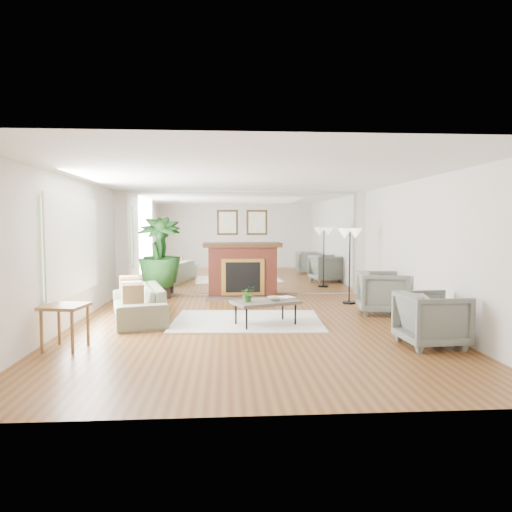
{
  "coord_description": "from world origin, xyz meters",
  "views": [
    {
      "loc": [
        -0.39,
        -7.44,
        1.71
      ],
      "look_at": [
        0.14,
        0.6,
        1.15
      ],
      "focal_mm": 32.0,
      "sensor_mm": 36.0,
      "label": 1
    }
  ],
  "objects": [
    {
      "name": "ground",
      "position": [
        0.0,
        0.0,
        0.0
      ],
      "size": [
        7.0,
        7.0,
        0.0
      ],
      "primitive_type": "plane",
      "color": "brown",
      "rests_on": "ground"
    },
    {
      "name": "wall_left",
      "position": [
        -2.99,
        0.0,
        1.25
      ],
      "size": [
        0.02,
        7.0,
        2.5
      ],
      "primitive_type": "cube",
      "color": "silver",
      "rests_on": "ground"
    },
    {
      "name": "wall_right",
      "position": [
        2.99,
        0.0,
        1.25
      ],
      "size": [
        0.02,
        7.0,
        2.5
      ],
      "primitive_type": "cube",
      "color": "silver",
      "rests_on": "ground"
    },
    {
      "name": "wall_back",
      "position": [
        0.0,
        3.49,
        1.25
      ],
      "size": [
        6.0,
        0.02,
        2.5
      ],
      "primitive_type": "cube",
      "color": "silver",
      "rests_on": "ground"
    },
    {
      "name": "mirror_panel",
      "position": [
        0.0,
        3.47,
        1.25
      ],
      "size": [
        5.4,
        0.04,
        2.4
      ],
      "primitive_type": "cube",
      "color": "silver",
      "rests_on": "wall_back"
    },
    {
      "name": "window_panel",
      "position": [
        -2.96,
        0.4,
        1.35
      ],
      "size": [
        0.04,
        2.4,
        1.5
      ],
      "primitive_type": "cube",
      "color": "#B2E09E",
      "rests_on": "wall_left"
    },
    {
      "name": "fireplace",
      "position": [
        0.0,
        3.26,
        0.66
      ],
      "size": [
        1.85,
        0.83,
        2.05
      ],
      "color": "brown",
      "rests_on": "ground"
    },
    {
      "name": "area_rug",
      "position": [
        -0.03,
        0.45,
        0.01
      ],
      "size": [
        2.67,
        1.98,
        0.03
      ],
      "primitive_type": "cube",
      "rotation": [
        0.0,
        0.0,
        -0.06
      ],
      "color": "white",
      "rests_on": "ground"
    },
    {
      "name": "coffee_table",
      "position": [
        0.27,
        0.11,
        0.39
      ],
      "size": [
        1.23,
        0.97,
        0.43
      ],
      "rotation": [
        0.0,
        0.0,
        0.37
      ],
      "color": "#574C44",
      "rests_on": "ground"
    },
    {
      "name": "sofa",
      "position": [
        -1.97,
        0.75,
        0.3
      ],
      "size": [
        1.32,
        2.22,
        0.61
      ],
      "primitive_type": "imported",
      "rotation": [
        0.0,
        0.0,
        -1.31
      ],
      "color": "#6C715A",
      "rests_on": "ground"
    },
    {
      "name": "armchair_back",
      "position": [
        2.6,
        1.03,
        0.4
      ],
      "size": [
        1.02,
        1.0,
        0.81
      ],
      "primitive_type": "imported",
      "rotation": [
        0.0,
        0.0,
        1.4
      ],
      "color": "slate",
      "rests_on": "ground"
    },
    {
      "name": "armchair_front",
      "position": [
        2.48,
        -1.32,
        0.38
      ],
      "size": [
        0.88,
        0.86,
        0.76
      ],
      "primitive_type": "imported",
      "rotation": [
        0.0,
        0.0,
        1.62
      ],
      "color": "slate",
      "rests_on": "ground"
    },
    {
      "name": "side_table",
      "position": [
        -2.59,
        -1.14,
        0.51
      ],
      "size": [
        0.63,
        0.63,
        0.61
      ],
      "rotation": [
        0.0,
        0.0,
        -0.18
      ],
      "color": "olive",
      "rests_on": "ground"
    },
    {
      "name": "potted_ficus",
      "position": [
        -1.95,
        3.1,
        1.0
      ],
      "size": [
        0.91,
        0.91,
        1.88
      ],
      "color": "black",
      "rests_on": "ground"
    },
    {
      "name": "floor_lamp",
      "position": [
        2.26,
        2.15,
        1.38
      ],
      "size": [
        0.53,
        0.29,
        1.62
      ],
      "color": "black",
      "rests_on": "ground"
    },
    {
      "name": "tabletop_plant",
      "position": [
        -0.03,
        0.01,
        0.56
      ],
      "size": [
        0.27,
        0.24,
        0.27
      ],
      "primitive_type": "imported",
      "rotation": [
        0.0,
        0.0,
        0.13
      ],
      "color": "#2C6B27",
      "rests_on": "coffee_table"
    },
    {
      "name": "fruit_bowl",
      "position": [
        0.42,
        0.12,
        0.46
      ],
      "size": [
        0.26,
        0.26,
        0.06
      ],
      "primitive_type": "imported",
      "rotation": [
        0.0,
        0.0,
        -0.08
      ],
      "color": "olive",
      "rests_on": "coffee_table"
    },
    {
      "name": "book",
      "position": [
        0.58,
        0.32,
        0.44
      ],
      "size": [
        0.29,
        0.32,
        0.02
      ],
      "primitive_type": "imported",
      "rotation": [
        0.0,
        0.0,
        0.49
      ],
      "color": "olive",
      "rests_on": "coffee_table"
    }
  ]
}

